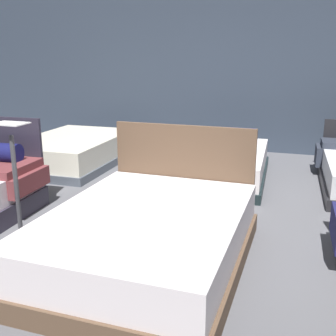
% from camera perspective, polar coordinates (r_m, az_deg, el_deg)
% --- Properties ---
extents(ground_plane, '(18.00, 18.00, 0.02)m').
position_cam_1_polar(ground_plane, '(4.63, 2.18, -6.59)').
color(ground_plane, '#5B5B60').
extents(showroom_back_wall, '(18.00, 0.06, 3.50)m').
position_cam_1_polar(showroom_back_wall, '(7.68, 9.73, 15.39)').
color(showroom_back_wall, '#333D4C').
rests_on(showroom_back_wall, ground_plane).
extents(bed_1, '(1.60, 2.14, 1.04)m').
position_cam_1_polar(bed_1, '(3.51, -2.79, -9.44)').
color(bed_1, brown).
rests_on(bed_1, ground_plane).
extents(bed_3, '(1.45, 2.12, 0.45)m').
position_cam_1_polar(bed_3, '(6.84, -13.01, 2.32)').
color(bed_3, '#4D545F').
rests_on(bed_3, ground_plane).
extents(bed_4, '(1.62, 2.08, 0.63)m').
position_cam_1_polar(bed_4, '(6.00, 6.08, 0.77)').
color(bed_4, black).
rests_on(bed_4, ground_plane).
extents(price_sign, '(0.28, 0.24, 1.17)m').
position_cam_1_polar(price_sign, '(3.89, -20.03, -4.54)').
color(price_sign, '#3F3F44').
rests_on(price_sign, ground_plane).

